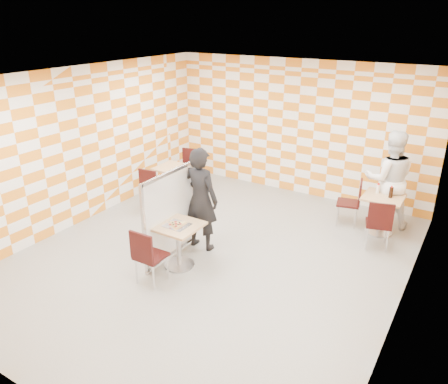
% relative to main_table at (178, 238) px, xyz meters
% --- Properties ---
extents(room_shell, '(7.00, 7.00, 7.00)m').
position_rel_main_table_xyz_m(room_shell, '(0.32, 1.08, 0.99)').
color(room_shell, gray).
rests_on(room_shell, ground).
extents(main_table, '(0.70, 0.70, 0.75)m').
position_rel_main_table_xyz_m(main_table, '(0.00, 0.00, 0.00)').
color(main_table, tan).
rests_on(main_table, ground).
extents(second_table, '(0.70, 0.70, 0.75)m').
position_rel_main_table_xyz_m(second_table, '(2.53, 2.93, 0.00)').
color(second_table, tan).
rests_on(second_table, ground).
extents(empty_table, '(0.70, 0.70, 0.75)m').
position_rel_main_table_xyz_m(empty_table, '(-1.81, 2.22, 0.00)').
color(empty_table, tan).
rests_on(empty_table, ground).
extents(chair_main_front, '(0.42, 0.43, 0.92)m').
position_rel_main_table_xyz_m(chair_main_front, '(-0.08, -0.68, 0.04)').
color(chair_main_front, black).
rests_on(chair_main_front, ground).
extents(chair_second_front, '(0.52, 0.53, 0.92)m').
position_rel_main_table_xyz_m(chair_second_front, '(2.63, 2.26, 0.04)').
color(chair_second_front, black).
rests_on(chair_second_front, ground).
extents(chair_second_side, '(0.51, 0.50, 0.92)m').
position_rel_main_table_xyz_m(chair_second_side, '(1.98, 2.98, 0.04)').
color(chair_second_side, black).
rests_on(chair_second_side, ground).
extents(chair_empty_near, '(0.46, 0.47, 0.92)m').
position_rel_main_table_xyz_m(chair_empty_near, '(-1.84, 1.50, 0.04)').
color(chair_empty_near, black).
rests_on(chair_empty_near, ground).
extents(chair_empty_far, '(0.51, 0.52, 0.92)m').
position_rel_main_table_xyz_m(chair_empty_far, '(-1.93, 2.99, 0.04)').
color(chair_empty_far, black).
rests_on(chair_empty_far, ground).
extents(partition, '(0.08, 1.38, 1.55)m').
position_rel_main_table_xyz_m(partition, '(-0.28, 0.17, 0.28)').
color(partition, white).
rests_on(partition, ground).
extents(man_dark, '(0.67, 0.44, 1.84)m').
position_rel_main_table_xyz_m(man_dark, '(-0.05, 0.72, 0.41)').
color(man_dark, black).
rests_on(man_dark, ground).
extents(man_white, '(1.13, 1.01, 1.90)m').
position_rel_main_table_xyz_m(man_white, '(2.51, 3.32, 0.44)').
color(man_white, white).
rests_on(man_white, ground).
extents(pizza_on_foil, '(0.40, 0.40, 0.04)m').
position_rel_main_table_xyz_m(pizza_on_foil, '(-0.00, -0.02, 0.26)').
color(pizza_on_foil, silver).
rests_on(pizza_on_foil, main_table).
extents(sport_bottle, '(0.06, 0.06, 0.20)m').
position_rel_main_table_xyz_m(sport_bottle, '(2.39, 3.03, 0.33)').
color(sport_bottle, white).
rests_on(sport_bottle, second_table).
extents(soda_bottle, '(0.07, 0.07, 0.23)m').
position_rel_main_table_xyz_m(soda_bottle, '(2.64, 2.93, 0.34)').
color(soda_bottle, black).
rests_on(soda_bottle, second_table).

